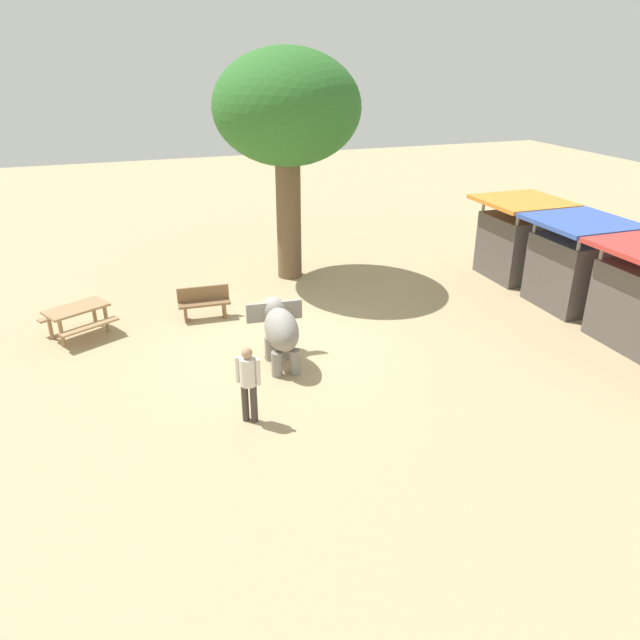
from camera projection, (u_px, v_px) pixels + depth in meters
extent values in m
plane|color=tan|center=(280.00, 346.00, 15.03)|extent=(60.00, 60.00, 0.00)
cylinder|color=gray|center=(270.00, 348.00, 14.26)|extent=(0.26, 0.26, 0.59)
cylinder|color=gray|center=(287.00, 346.00, 14.35)|extent=(0.26, 0.26, 0.59)
cylinder|color=gray|center=(277.00, 364.00, 13.54)|extent=(0.26, 0.26, 0.59)
cylinder|color=gray|center=(295.00, 362.00, 13.64)|extent=(0.26, 0.26, 0.59)
ellipsoid|color=gray|center=(281.00, 329.00, 13.68)|extent=(1.53, 0.85, 0.89)
sphere|color=gray|center=(274.00, 310.00, 14.44)|extent=(0.63, 0.63, 0.63)
cone|color=gray|center=(272.00, 327.00, 14.88)|extent=(0.20, 0.20, 1.00)
cube|color=gray|center=(257.00, 313.00, 14.26)|extent=(0.11, 0.52, 0.47)
cube|color=gray|center=(291.00, 309.00, 14.46)|extent=(0.11, 0.52, 0.47)
cylinder|color=#3F3833|center=(245.00, 402.00, 11.85)|extent=(0.14, 0.14, 0.82)
cylinder|color=#3F3833|center=(254.00, 403.00, 11.81)|extent=(0.14, 0.14, 0.82)
cylinder|color=silver|center=(248.00, 372.00, 11.55)|extent=(0.32, 0.32, 0.58)
sphere|color=tan|center=(247.00, 353.00, 11.38)|extent=(0.22, 0.22, 0.22)
cylinder|color=silver|center=(237.00, 370.00, 11.58)|extent=(0.09, 0.09, 0.55)
cylinder|color=silver|center=(258.00, 372.00, 11.50)|extent=(0.09, 0.09, 0.55)
cylinder|color=brown|center=(289.00, 217.00, 18.93)|extent=(0.77, 0.77, 3.95)
ellipsoid|color=#2D6B28|center=(286.00, 107.00, 17.60)|extent=(4.74, 4.35, 3.36)
cube|color=brown|center=(204.00, 303.00, 16.39)|extent=(0.47, 1.42, 0.06)
cube|color=brown|center=(203.00, 293.00, 16.45)|extent=(0.13, 1.40, 0.40)
cube|color=brown|center=(224.00, 309.00, 16.62)|extent=(0.36, 0.10, 0.42)
cube|color=brown|center=(186.00, 314.00, 16.36)|extent=(0.36, 0.10, 0.42)
cube|color=#9E7A51|center=(76.00, 309.00, 15.29)|extent=(1.40, 1.70, 0.06)
cylinder|color=#9E7A51|center=(62.00, 333.00, 14.85)|extent=(0.10, 0.10, 0.72)
cylinder|color=#9E7A51|center=(50.00, 326.00, 15.25)|extent=(0.10, 0.10, 0.72)
cylinder|color=#9E7A51|center=(106.00, 319.00, 15.65)|extent=(0.10, 0.10, 0.72)
cylinder|color=#9E7A51|center=(94.00, 312.00, 16.05)|extent=(0.10, 0.10, 0.72)
cube|color=#9E7A51|center=(90.00, 327.00, 15.03)|extent=(0.91, 1.44, 0.05)
cube|color=#9E7A51|center=(67.00, 313.00, 15.81)|extent=(0.91, 1.44, 0.05)
cube|color=#59514C|center=(517.00, 247.00, 19.30)|extent=(2.00, 1.80, 2.00)
cube|color=orange|center=(523.00, 202.00, 18.70)|extent=(2.50, 2.50, 0.12)
cylinder|color=gray|center=(557.00, 246.00, 18.68)|extent=(0.10, 0.10, 2.40)
cylinder|color=gray|center=(513.00, 251.00, 18.20)|extent=(0.10, 0.10, 2.40)
cylinder|color=gray|center=(522.00, 231.00, 20.24)|extent=(0.10, 0.10, 2.40)
cylinder|color=gray|center=(480.00, 236.00, 19.75)|extent=(0.10, 0.10, 2.40)
cube|color=#59514C|center=(573.00, 272.00, 17.06)|extent=(2.00, 1.80, 2.00)
cube|color=#3856B2|center=(582.00, 222.00, 16.46)|extent=(2.50, 2.50, 0.12)
cylinder|color=gray|center=(621.00, 273.00, 16.44)|extent=(0.10, 0.10, 2.40)
cylinder|color=gray|center=(573.00, 279.00, 15.96)|extent=(0.10, 0.10, 2.40)
cylinder|color=gray|center=(575.00, 254.00, 18.00)|extent=(0.10, 0.10, 2.40)
cylinder|color=gray|center=(530.00, 259.00, 17.51)|extent=(0.10, 0.10, 2.40)
cylinder|color=gray|center=(594.00, 290.00, 15.27)|extent=(0.10, 0.10, 2.40)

